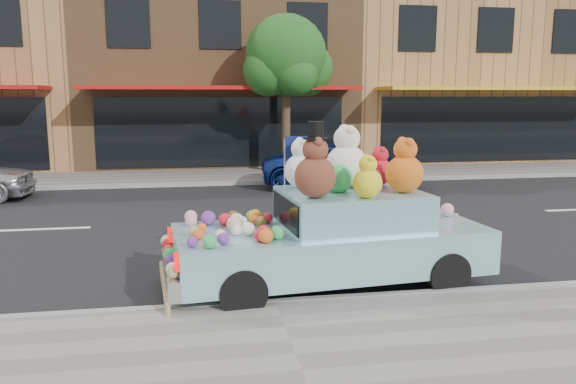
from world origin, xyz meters
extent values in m
plane|color=black|center=(0.00, 0.00, 0.00)|extent=(120.00, 120.00, 0.00)
cube|color=gray|center=(0.00, -6.50, 0.06)|extent=(60.00, 3.00, 0.12)
cube|color=gray|center=(0.00, 6.50, 0.06)|extent=(60.00, 3.00, 0.12)
cube|color=gray|center=(0.00, -5.00, 0.07)|extent=(60.00, 0.12, 0.13)
cube|color=gray|center=(0.00, 5.00, 0.07)|extent=(60.00, 0.12, 0.13)
cube|color=olive|center=(0.00, 12.00, 3.50)|extent=(10.00, 8.00, 7.00)
cube|color=black|center=(0.00, 7.98, 1.40)|extent=(8.50, 0.06, 2.40)
cube|color=#AC110F|center=(0.00, 7.10, 2.90)|extent=(9.00, 1.80, 0.12)
cube|color=black|center=(-3.00, 7.98, 5.00)|extent=(1.40, 0.06, 1.60)
cube|color=black|center=(0.00, 7.98, 5.00)|extent=(1.40, 0.06, 1.60)
cube|color=black|center=(3.00, 7.98, 5.00)|extent=(1.40, 0.06, 1.60)
cube|color=#A97647|center=(10.00, 12.00, 3.50)|extent=(10.00, 8.00, 7.00)
cube|color=black|center=(10.00, 7.98, 1.40)|extent=(8.50, 0.06, 2.40)
cube|color=gold|center=(10.00, 7.10, 2.90)|extent=(9.00, 1.80, 0.12)
cube|color=black|center=(7.00, 7.98, 5.00)|extent=(1.40, 0.06, 1.60)
cube|color=black|center=(10.00, 7.98, 5.00)|extent=(1.40, 0.06, 1.60)
cube|color=black|center=(13.00, 7.98, 5.00)|extent=(1.40, 0.06, 1.60)
cylinder|color=#38281C|center=(2.00, 6.50, 1.60)|extent=(0.28, 0.28, 3.20)
sphere|color=#164F17|center=(2.00, 6.50, 3.92)|extent=(2.60, 2.60, 2.60)
sphere|color=#164F17|center=(2.70, 6.80, 3.52)|extent=(1.80, 1.80, 1.80)
sphere|color=#164F17|center=(1.40, 6.30, 3.42)|extent=(1.60, 1.60, 1.60)
sphere|color=#164F17|center=(2.20, 5.90, 3.32)|extent=(1.40, 1.40, 1.40)
sphere|color=#164F17|center=(1.70, 7.10, 3.62)|extent=(1.60, 1.60, 1.60)
imported|color=navy|center=(3.22, 3.91, 0.63)|extent=(4.94, 3.35, 1.26)
cylinder|color=black|center=(2.38, -4.86, 0.30)|extent=(0.62, 0.26, 0.60)
cylinder|color=black|center=(2.22, -3.31, 0.30)|extent=(0.62, 0.26, 0.60)
cylinder|color=black|center=(-0.41, -5.14, 0.30)|extent=(0.62, 0.26, 0.60)
cylinder|color=black|center=(-0.56, -3.58, 0.30)|extent=(0.62, 0.26, 0.60)
cube|color=#90CAD7|center=(0.91, -4.22, 0.55)|extent=(4.45, 2.11, 0.60)
cube|color=#90CAD7|center=(1.21, -4.19, 1.10)|extent=(2.04, 1.68, 0.50)
cube|color=silver|center=(-1.30, -4.44, 0.40)|extent=(0.33, 1.79, 0.26)
cube|color=red|center=(-1.19, -5.11, 0.72)|extent=(0.09, 0.28, 0.16)
cube|color=red|center=(-1.32, -3.76, 0.72)|extent=(0.09, 0.28, 0.16)
cube|color=black|center=(0.26, -4.29, 1.10)|extent=(0.17, 1.30, 0.40)
sphere|color=#5E2A1A|center=(0.59, -4.61, 1.62)|extent=(0.55, 0.55, 0.55)
sphere|color=#5E2A1A|center=(0.59, -4.61, 1.98)|extent=(0.34, 0.34, 0.34)
sphere|color=#5E2A1A|center=(0.59, -4.72, 2.09)|extent=(0.13, 0.13, 0.13)
sphere|color=#5E2A1A|center=(0.59, -4.49, 2.09)|extent=(0.13, 0.13, 0.13)
cylinder|color=black|center=(0.59, -4.61, 2.12)|extent=(0.32, 0.32, 0.02)
cylinder|color=black|center=(0.59, -4.61, 2.23)|extent=(0.20, 0.20, 0.22)
sphere|color=#F6DFC4|center=(1.22, -3.84, 1.66)|extent=(0.62, 0.62, 0.62)
sphere|color=#F6DFC4|center=(1.22, -3.84, 2.06)|extent=(0.38, 0.38, 0.38)
sphere|color=#F6DFC4|center=(1.22, -3.97, 2.18)|extent=(0.15, 0.15, 0.15)
sphere|color=#F6DFC4|center=(1.22, -3.71, 2.18)|extent=(0.15, 0.15, 0.15)
sphere|color=#C45212|center=(1.88, -4.43, 1.61)|extent=(0.52, 0.52, 0.52)
sphere|color=#C45212|center=(1.88, -4.43, 1.94)|extent=(0.32, 0.32, 0.32)
sphere|color=#C45212|center=(1.88, -4.54, 2.05)|extent=(0.12, 0.12, 0.12)
sphere|color=#C45212|center=(1.88, -4.32, 2.05)|extent=(0.12, 0.12, 0.12)
sphere|color=#B41321|center=(1.76, -3.74, 1.55)|extent=(0.40, 0.40, 0.40)
sphere|color=#B41321|center=(1.76, -3.74, 1.80)|extent=(0.25, 0.25, 0.25)
sphere|color=#B41321|center=(1.76, -3.82, 1.88)|extent=(0.09, 0.09, 0.09)
sphere|color=#B41321|center=(1.76, -3.65, 1.88)|extent=(0.09, 0.09, 0.09)
sphere|color=silver|center=(0.56, -3.80, 1.60)|extent=(0.50, 0.50, 0.50)
sphere|color=silver|center=(0.56, -3.80, 1.92)|extent=(0.31, 0.31, 0.31)
sphere|color=silver|center=(0.56, -3.91, 2.02)|extent=(0.12, 0.12, 0.12)
sphere|color=silver|center=(0.56, -3.70, 2.02)|extent=(0.12, 0.12, 0.12)
sphere|color=yellow|center=(1.26, -4.74, 1.54)|extent=(0.39, 0.39, 0.39)
sphere|color=yellow|center=(1.26, -4.74, 1.79)|extent=(0.24, 0.24, 0.24)
sphere|color=yellow|center=(1.26, -4.82, 1.87)|extent=(0.09, 0.09, 0.09)
sphere|color=yellow|center=(1.26, -4.66, 1.87)|extent=(0.09, 0.09, 0.09)
sphere|color=green|center=(1.01, -4.21, 1.53)|extent=(0.40, 0.40, 0.40)
sphere|color=pink|center=(1.50, -4.11, 1.50)|extent=(0.32, 0.32, 0.32)
sphere|color=#5F287B|center=(-0.62, -4.91, 0.93)|extent=(0.15, 0.15, 0.15)
sphere|color=brown|center=(-0.42, -3.67, 0.93)|extent=(0.17, 0.17, 0.17)
sphere|color=beige|center=(-0.43, -4.48, 0.92)|extent=(0.15, 0.15, 0.15)
sphere|color=#DF4D15|center=(-0.10, -4.92, 0.94)|extent=(0.19, 0.19, 0.19)
sphere|color=#DF4D15|center=(-0.10, -3.88, 0.94)|extent=(0.18, 0.18, 0.18)
sphere|color=#5F287B|center=(-0.78, -3.82, 0.95)|extent=(0.21, 0.21, 0.21)
sphere|color=olive|center=(-0.15, -3.63, 0.93)|extent=(0.15, 0.15, 0.15)
sphere|color=red|center=(-0.51, -3.77, 0.92)|extent=(0.13, 0.13, 0.13)
sphere|color=red|center=(-0.09, -4.65, 0.93)|extent=(0.17, 0.17, 0.17)
sphere|color=white|center=(-0.32, -3.98, 0.92)|extent=(0.15, 0.15, 0.15)
sphere|color=red|center=(-0.55, -3.88, 0.94)|extent=(0.18, 0.18, 0.18)
sphere|color=olive|center=(-0.99, -4.49, 0.93)|extent=(0.15, 0.15, 0.15)
sphere|color=pink|center=(-1.02, -3.63, 0.94)|extent=(0.19, 0.19, 0.19)
sphere|color=green|center=(-0.07, -4.89, 0.92)|extent=(0.15, 0.15, 0.15)
sphere|color=green|center=(-0.79, -5.05, 0.94)|extent=(0.17, 0.17, 0.17)
sphere|color=brown|center=(-0.08, -4.80, 0.94)|extent=(0.18, 0.18, 0.18)
sphere|color=beige|center=(-0.65, -4.63, 0.92)|extent=(0.13, 0.13, 0.13)
sphere|color=yellow|center=(-0.10, -3.78, 0.95)|extent=(0.20, 0.20, 0.20)
sphere|color=#DF4D15|center=(-0.88, -4.25, 0.92)|extent=(0.13, 0.13, 0.13)
sphere|color=red|center=(0.07, -3.82, 0.93)|extent=(0.15, 0.15, 0.15)
sphere|color=#DF4D15|center=(-0.92, -4.61, 0.92)|extent=(0.14, 0.14, 0.14)
sphere|color=brown|center=(-0.05, -4.09, 0.93)|extent=(0.17, 0.17, 0.17)
sphere|color=pink|center=(-1.02, -3.86, 0.93)|extent=(0.17, 0.17, 0.17)
sphere|color=#5F287B|center=(-1.00, -4.98, 0.92)|extent=(0.14, 0.14, 0.14)
sphere|color=beige|center=(-0.28, -4.48, 0.94)|extent=(0.18, 0.18, 0.18)
sphere|color=green|center=(0.07, -4.77, 0.94)|extent=(0.18, 0.18, 0.18)
sphere|color=red|center=(-0.16, -4.83, 0.93)|extent=(0.16, 0.16, 0.16)
sphere|color=beige|center=(-0.40, -4.04, 0.95)|extent=(0.21, 0.21, 0.21)
sphere|color=green|center=(0.09, -4.54, 0.92)|extent=(0.13, 0.13, 0.13)
sphere|color=#D8A88C|center=(-0.44, -4.31, 0.97)|extent=(0.22, 0.22, 0.22)
sphere|color=#DF4D15|center=(-1.34, -4.09, 0.59)|extent=(0.13, 0.13, 0.13)
sphere|color=green|center=(-1.38, -3.66, 0.61)|extent=(0.15, 0.15, 0.15)
sphere|color=olive|center=(-1.23, -5.15, 0.60)|extent=(0.14, 0.14, 0.14)
sphere|color=beige|center=(-1.38, -3.69, 0.62)|extent=(0.17, 0.17, 0.17)
sphere|color=white|center=(-1.25, -5.01, 0.61)|extent=(0.15, 0.15, 0.15)
sphere|color=#5F287B|center=(-1.29, -4.59, 0.60)|extent=(0.14, 0.14, 0.14)
sphere|color=red|center=(-1.36, -3.83, 0.60)|extent=(0.15, 0.15, 0.15)
sphere|color=green|center=(-1.30, -4.45, 0.62)|extent=(0.18, 0.18, 0.18)
sphere|color=red|center=(-1.31, -4.38, 0.60)|extent=(0.15, 0.15, 0.15)
sphere|color=white|center=(2.33, -4.05, 0.95)|extent=(0.19, 0.19, 0.19)
sphere|color=#DF4D15|center=(2.25, -4.52, 0.97)|extent=(0.25, 0.25, 0.25)
sphere|color=#DF4D15|center=(2.21, -3.59, 0.94)|extent=(0.18, 0.18, 0.18)
sphere|color=pink|center=(2.83, -3.81, 0.95)|extent=(0.20, 0.20, 0.20)
cylinder|color=#997A54|center=(-1.30, -5.30, 0.17)|extent=(0.06, 0.06, 0.17)
sphere|color=#997A54|center=(-1.30, -5.30, 0.26)|extent=(0.07, 0.07, 0.07)
cylinder|color=#997A54|center=(-1.31, -5.17, 0.17)|extent=(0.06, 0.06, 0.17)
sphere|color=#997A54|center=(-1.31, -5.17, 0.26)|extent=(0.07, 0.07, 0.07)
cylinder|color=#997A54|center=(-1.32, -5.03, 0.17)|extent=(0.06, 0.06, 0.17)
sphere|color=#997A54|center=(-1.32, -5.03, 0.26)|extent=(0.07, 0.07, 0.07)
cylinder|color=#997A54|center=(-1.34, -4.90, 0.17)|extent=(0.06, 0.06, 0.17)
sphere|color=#997A54|center=(-1.34, -4.90, 0.26)|extent=(0.07, 0.07, 0.07)
cylinder|color=#997A54|center=(-1.35, -4.77, 0.17)|extent=(0.06, 0.06, 0.17)
sphere|color=#997A54|center=(-1.35, -4.77, 0.26)|extent=(0.07, 0.07, 0.07)
cylinder|color=#997A54|center=(-1.36, -4.64, 0.17)|extent=(0.06, 0.06, 0.17)
sphere|color=#997A54|center=(-1.36, -4.64, 0.26)|extent=(0.07, 0.07, 0.07)
cylinder|color=#997A54|center=(-1.38, -4.51, 0.17)|extent=(0.06, 0.06, 0.17)
sphere|color=#997A54|center=(-1.38, -4.51, 0.26)|extent=(0.07, 0.07, 0.07)
cylinder|color=#997A54|center=(-1.39, -4.38, 0.17)|extent=(0.06, 0.06, 0.17)
sphere|color=#997A54|center=(-1.39, -4.38, 0.26)|extent=(0.07, 0.07, 0.07)
cylinder|color=#997A54|center=(-1.40, -4.25, 0.17)|extent=(0.06, 0.06, 0.17)
sphere|color=#997A54|center=(-1.40, -4.25, 0.26)|extent=(0.07, 0.07, 0.07)
cylinder|color=#997A54|center=(-1.41, -4.12, 0.17)|extent=(0.06, 0.06, 0.17)
sphere|color=#997A54|center=(-1.41, -4.12, 0.26)|extent=(0.07, 0.07, 0.07)
cylinder|color=#997A54|center=(-1.43, -3.99, 0.17)|extent=(0.06, 0.06, 0.17)
sphere|color=#997A54|center=(-1.43, -3.99, 0.26)|extent=(0.07, 0.07, 0.07)
cylinder|color=#997A54|center=(-1.44, -3.86, 0.17)|extent=(0.06, 0.06, 0.17)
sphere|color=#997A54|center=(-1.44, -3.86, 0.26)|extent=(0.07, 0.07, 0.07)
cylinder|color=#997A54|center=(-1.45, -3.73, 0.17)|extent=(0.06, 0.06, 0.17)
sphere|color=#997A54|center=(-1.45, -3.73, 0.26)|extent=(0.07, 0.07, 0.07)
cylinder|color=#997A54|center=(-1.47, -3.60, 0.17)|extent=(0.06, 0.06, 0.17)
sphere|color=#997A54|center=(-1.47, -3.60, 0.26)|extent=(0.07, 0.07, 0.07)
cylinder|color=silver|center=(0.35, -3.63, 1.70)|extent=(0.02, 0.02, 0.70)
cube|color=#0C1447|center=(0.62, -3.58, 1.91)|extent=(0.52, 0.07, 0.34)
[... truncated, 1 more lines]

